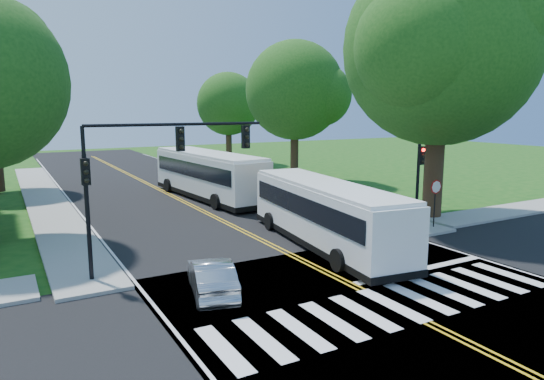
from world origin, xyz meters
TOP-DOWN VIEW (x-y plane):
  - ground at (0.00, 0.00)m, footprint 140.00×140.00m
  - road at (0.00, 18.00)m, footprint 14.00×96.00m
  - cross_road at (0.00, 0.00)m, footprint 60.00×12.00m
  - center_line at (0.00, 22.00)m, footprint 0.36×70.00m
  - edge_line_w at (-6.80, 22.00)m, footprint 0.12×70.00m
  - edge_line_e at (6.80, 22.00)m, footprint 0.12×70.00m
  - crosswalk at (0.00, -0.50)m, footprint 12.60×3.00m
  - stop_bar at (3.50, 1.60)m, footprint 6.60×0.40m
  - sidewalk_nw at (-8.30, 25.00)m, footprint 2.60×40.00m
  - sidewalk_ne at (8.30, 25.00)m, footprint 2.60×40.00m
  - sidewalk_xe at (20.00, 6.80)m, footprint 20.00×2.60m
  - tree_ne_big at (11.00, 8.00)m, footprint 10.80×10.80m
  - tree_east_mid at (11.50, 24.00)m, footprint 8.40×8.40m
  - tree_east_far at (12.50, 40.00)m, footprint 7.20×7.20m
  - signal_nw at (-5.86, 6.43)m, footprint 7.15×0.46m
  - signal_ne at (8.20, 6.44)m, footprint 0.30×0.46m
  - stop_sign at (9.00, 5.98)m, footprint 0.76×0.08m
  - bus_lead at (2.15, 6.33)m, footprint 3.91×11.72m
  - bus_follow at (1.99, 20.36)m, footprint 3.80×12.88m
  - hatchback at (-4.78, 3.25)m, footprint 2.20×4.02m
  - suv at (5.47, 10.19)m, footprint 3.19×5.61m
  - dark_sedan at (5.27, 14.33)m, footprint 2.93×4.47m

SIDE VIEW (x-z plane):
  - ground at x=0.00m, z-range 0.00..0.00m
  - road at x=0.00m, z-range 0.00..0.01m
  - cross_road at x=0.00m, z-range 0.00..0.01m
  - center_line at x=0.00m, z-range 0.01..0.02m
  - edge_line_w at x=-6.80m, z-range 0.01..0.02m
  - edge_line_e at x=6.80m, z-range 0.01..0.02m
  - crosswalk at x=0.00m, z-range 0.01..0.02m
  - stop_bar at x=3.50m, z-range 0.01..0.02m
  - sidewalk_nw at x=-8.30m, z-range 0.00..0.15m
  - sidewalk_ne at x=8.30m, z-range 0.00..0.15m
  - sidewalk_xe at x=20.00m, z-range 0.00..0.15m
  - dark_sedan at x=5.27m, z-range 0.01..1.22m
  - hatchback at x=-4.78m, z-range 0.01..1.27m
  - suv at x=5.47m, z-range 0.01..1.49m
  - bus_lead at x=2.15m, z-range 0.09..3.07m
  - bus_follow at x=1.99m, z-range 0.10..3.39m
  - stop_sign at x=9.00m, z-range 0.77..3.30m
  - signal_ne at x=8.20m, z-range 0.76..5.16m
  - signal_nw at x=-5.86m, z-range 1.55..7.21m
  - tree_east_far at x=12.50m, z-range 1.69..12.03m
  - tree_east_mid at x=11.50m, z-range 1.89..13.82m
  - tree_ne_big at x=11.00m, z-range 2.17..17.08m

